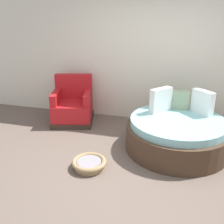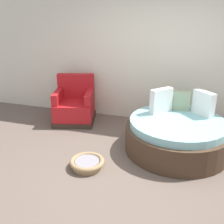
# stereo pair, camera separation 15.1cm
# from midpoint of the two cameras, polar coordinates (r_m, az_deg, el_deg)

# --- Properties ---
(ground_plane) EXTENTS (8.00, 8.00, 0.02)m
(ground_plane) POSITION_cam_midpoint_polar(r_m,az_deg,el_deg) (3.82, 2.90, -13.16)
(ground_plane) COLOR #66564C
(back_wall) EXTENTS (8.00, 0.12, 3.10)m
(back_wall) POSITION_cam_midpoint_polar(r_m,az_deg,el_deg) (5.23, 8.32, 14.52)
(back_wall) COLOR silver
(back_wall) RESTS_ON ground_plane
(round_daybed) EXTENTS (1.67, 1.67, 0.95)m
(round_daybed) POSITION_cam_midpoint_polar(r_m,az_deg,el_deg) (4.38, 13.15, -4.59)
(round_daybed) COLOR #473323
(round_daybed) RESTS_ON ground_plane
(red_armchair) EXTENTS (0.98, 0.98, 0.94)m
(red_armchair) POSITION_cam_midpoint_polar(r_m,az_deg,el_deg) (5.39, -9.43, 1.30)
(red_armchair) COLOR #38281E
(red_armchair) RESTS_ON ground_plane
(pet_basket) EXTENTS (0.51, 0.51, 0.13)m
(pet_basket) POSITION_cam_midpoint_polar(r_m,az_deg,el_deg) (3.87, -6.21, -11.26)
(pet_basket) COLOR #9E7F56
(pet_basket) RESTS_ON ground_plane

